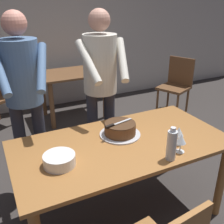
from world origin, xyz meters
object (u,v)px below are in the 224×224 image
at_px(background_table, 73,82).
at_px(cake_knife, 113,125).
at_px(cake_on_platter, 120,129).
at_px(water_bottle, 172,145).
at_px(person_cutting_cake, 101,80).
at_px(person_standing_beside, 24,90).
at_px(main_dining_table, 122,153).
at_px(background_chair_2, 176,83).
at_px(wine_glass_far, 179,132).
at_px(plate_stack, 59,160).
at_px(wine_glass_near, 181,140).

bearing_deg(background_table, cake_knife, -99.70).
bearing_deg(cake_on_platter, water_bottle, -72.05).
bearing_deg(person_cutting_cake, person_standing_beside, 177.59).
distance_m(cake_on_platter, person_cutting_cake, 0.60).
relative_size(main_dining_table, person_cutting_cake, 0.99).
distance_m(main_dining_table, person_standing_beside, 1.01).
xyz_separation_m(cake_on_platter, background_chair_2, (1.90, 1.57, -0.31)).
bearing_deg(wine_glass_far, cake_knife, 142.65).
relative_size(person_cutting_cake, person_standing_beside, 1.00).
height_order(person_cutting_cake, background_table, person_cutting_cake).
bearing_deg(cake_on_platter, cake_knife, -167.03).
relative_size(person_standing_beside, background_table, 1.72).
bearing_deg(person_standing_beside, person_cutting_cake, -2.41).
bearing_deg(person_cutting_cake, water_bottle, -85.16).
xyz_separation_m(plate_stack, background_table, (0.87, 2.31, -0.21)).
bearing_deg(background_table, wine_glass_far, -88.99).
distance_m(wine_glass_far, person_standing_beside, 1.35).
relative_size(wine_glass_far, water_bottle, 0.58).
bearing_deg(wine_glass_near, background_table, 89.57).
bearing_deg(background_table, main_dining_table, -98.56).
distance_m(plate_stack, wine_glass_far, 0.92).
bearing_deg(cake_knife, cake_on_platter, 12.97).
xyz_separation_m(plate_stack, wine_glass_far, (0.91, -0.13, 0.06)).
distance_m(cake_on_platter, plate_stack, 0.60).
xyz_separation_m(cake_on_platter, background_table, (0.29, 2.12, -0.22)).
xyz_separation_m(cake_on_platter, wine_glass_near, (0.28, -0.43, 0.05)).
distance_m(water_bottle, person_standing_beside, 1.32).
bearing_deg(main_dining_table, water_bottle, -61.46).
bearing_deg(cake_knife, background_chair_2, 38.90).
height_order(main_dining_table, water_bottle, water_bottle).
relative_size(background_table, background_chair_2, 1.11).
distance_m(wine_glass_near, person_cutting_cake, 1.01).
xyz_separation_m(main_dining_table, background_chair_2, (1.94, 1.69, -0.15)).
height_order(person_standing_beside, background_chair_2, person_standing_beside).
xyz_separation_m(wine_glass_far, person_standing_beside, (-0.98, 0.89, 0.22)).
distance_m(cake_on_platter, water_bottle, 0.50).
height_order(plate_stack, water_bottle, water_bottle).
distance_m(main_dining_table, person_cutting_cake, 0.79).
height_order(cake_on_platter, water_bottle, water_bottle).
bearing_deg(background_table, background_chair_2, -18.79).
bearing_deg(background_chair_2, wine_glass_near, -129.06).
bearing_deg(wine_glass_near, water_bottle, -159.89).
height_order(cake_knife, person_standing_beside, person_standing_beside).
height_order(cake_on_platter, plate_stack, cake_on_platter).
xyz_separation_m(person_cutting_cake, person_standing_beside, (-0.71, 0.03, 0.00)).
bearing_deg(cake_knife, person_standing_beside, 134.79).
distance_m(person_standing_beside, background_chair_2, 2.80).
bearing_deg(plate_stack, main_dining_table, 8.49).
bearing_deg(water_bottle, person_standing_beside, 127.63).
xyz_separation_m(water_bottle, background_chair_2, (1.74, 2.04, -0.37)).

